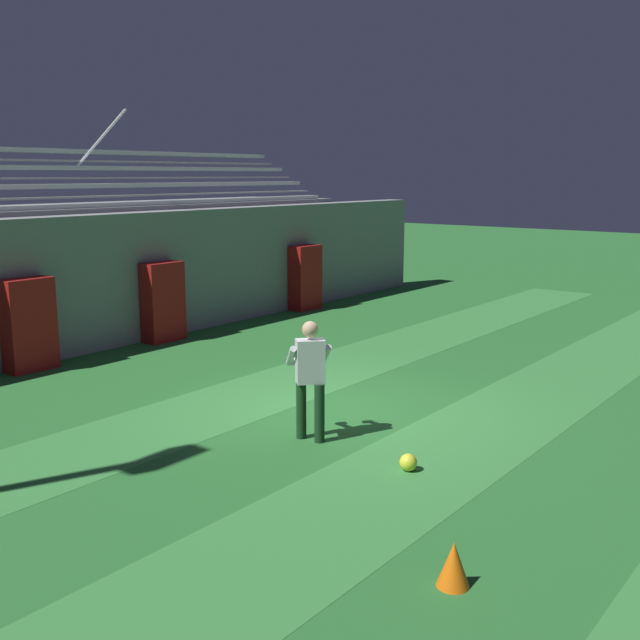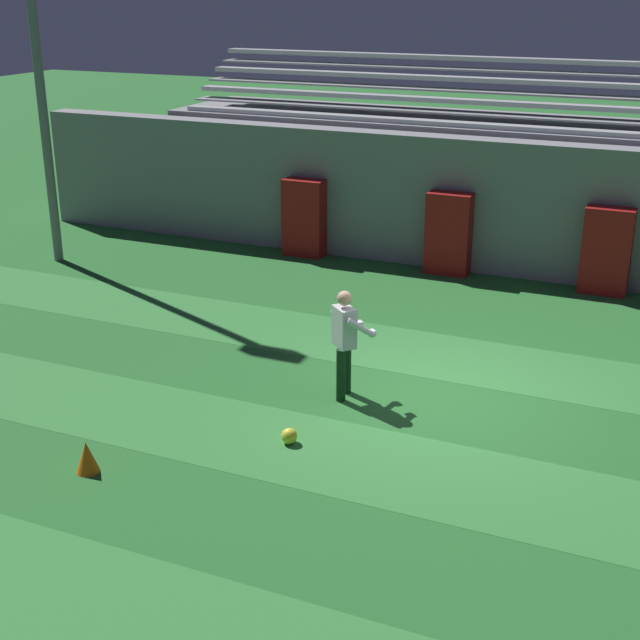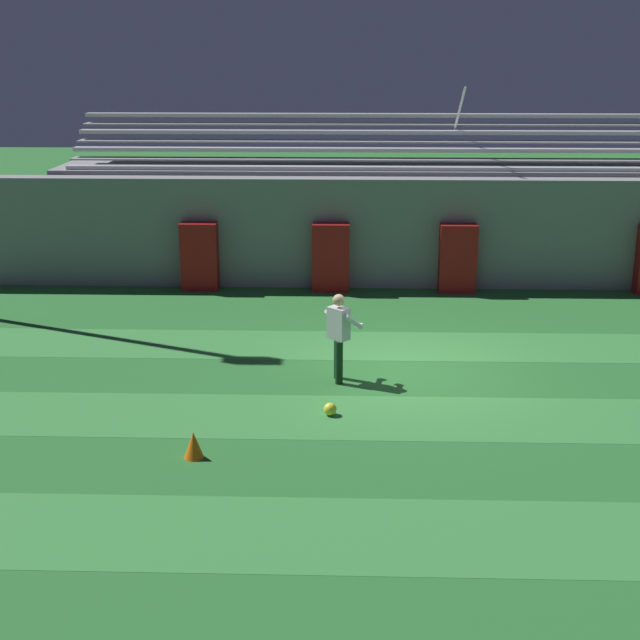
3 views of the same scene
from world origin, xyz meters
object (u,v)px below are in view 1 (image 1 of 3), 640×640
padding_pillar_gate_right (163,302)px  traffic_cone (454,564)px  soccer_ball (408,462)px  padding_pillar_gate_left (29,325)px  padding_pillar_far_right (305,278)px  goalkeeper (310,373)px

padding_pillar_gate_right → traffic_cone: (-5.07, -9.80, -0.66)m
padding_pillar_gate_right → soccer_ball: 8.70m
padding_pillar_gate_right → padding_pillar_gate_left: bearing=180.0°
soccer_ball → traffic_cone: traffic_cone is taller
padding_pillar_gate_left → traffic_cone: size_ratio=4.12×
padding_pillar_gate_right → soccer_ball: size_ratio=7.87×
padding_pillar_far_right → soccer_ball: 11.42m
traffic_cone → padding_pillar_gate_left: bearing=79.2°
padding_pillar_gate_left → soccer_ball: (0.15, -8.11, -0.76)m
padding_pillar_gate_left → padding_pillar_far_right: (8.15, 0.00, 0.00)m
soccer_ball → traffic_cone: (-2.02, -1.69, 0.10)m
padding_pillar_far_right → goalkeeper: bearing=-140.7°
padding_pillar_gate_left → padding_pillar_gate_right: same height
padding_pillar_gate_left → soccer_ball: padding_pillar_gate_left is taller
padding_pillar_far_right → traffic_cone: 14.04m
padding_pillar_gate_left → traffic_cone: padding_pillar_gate_left is taller
padding_pillar_gate_right → goalkeeper: padding_pillar_gate_right is taller
traffic_cone → goalkeeper: bearing=57.3°
padding_pillar_gate_left → soccer_ball: bearing=-88.9°
padding_pillar_gate_left → padding_pillar_far_right: same height
padding_pillar_gate_left → goalkeeper: (0.28, -6.45, 0.09)m
goalkeeper → soccer_ball: (-0.13, -1.66, -0.84)m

